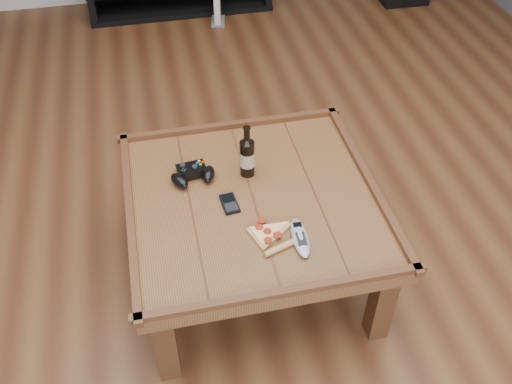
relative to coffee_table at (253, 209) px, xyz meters
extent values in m
plane|color=#4B2715|center=(0.00, 0.00, -0.39)|extent=(6.00, 6.00, 0.00)
cube|color=#582C19|center=(0.00, 0.00, 0.03)|extent=(1.00, 1.00, 0.06)
cube|color=#3C1F10|center=(-0.42, -0.42, -0.20)|extent=(0.08, 0.08, 0.39)
cube|color=#3C1F10|center=(0.42, -0.42, -0.20)|extent=(0.08, 0.08, 0.39)
cube|color=#3C1F10|center=(-0.42, 0.42, -0.20)|extent=(0.08, 0.08, 0.39)
cube|color=#3C1F10|center=(0.42, 0.42, -0.20)|extent=(0.08, 0.08, 0.39)
cube|color=#3C1F10|center=(0.00, 0.48, 0.07)|extent=(1.03, 0.03, 0.03)
cube|color=#3C1F10|center=(0.00, -0.48, 0.07)|extent=(1.03, 0.03, 0.03)
cube|color=#3C1F10|center=(0.48, 0.00, 0.07)|extent=(0.03, 1.03, 0.03)
cube|color=#3C1F10|center=(-0.48, 0.00, 0.07)|extent=(0.03, 1.03, 0.03)
cube|color=black|center=(0.00, 2.75, -0.37)|extent=(1.40, 0.45, 0.04)
cylinder|color=black|center=(0.01, 0.15, 0.14)|extent=(0.06, 0.06, 0.16)
cone|color=black|center=(0.01, 0.15, 0.24)|extent=(0.06, 0.06, 0.03)
cylinder|color=black|center=(0.01, 0.15, 0.27)|extent=(0.02, 0.02, 0.06)
cylinder|color=black|center=(0.01, 0.15, 0.30)|extent=(0.03, 0.03, 0.01)
cylinder|color=tan|center=(0.01, 0.15, 0.14)|extent=(0.06, 0.06, 0.07)
cube|color=black|center=(-0.22, 0.19, 0.09)|extent=(0.13, 0.09, 0.04)
ellipsoid|color=black|center=(-0.28, 0.14, 0.08)|extent=(0.09, 0.11, 0.05)
ellipsoid|color=black|center=(-0.15, 0.15, 0.08)|extent=(0.08, 0.11, 0.05)
cylinder|color=black|center=(-0.25, 0.20, 0.11)|extent=(0.02, 0.02, 0.01)
cylinder|color=black|center=(-0.21, 0.18, 0.11)|extent=(0.02, 0.02, 0.01)
cylinder|color=yellow|center=(-0.18, 0.21, 0.11)|extent=(0.01, 0.01, 0.01)
cylinder|color=red|center=(-0.17, 0.20, 0.11)|extent=(0.01, 0.01, 0.01)
cylinder|color=#0C33CC|center=(-0.19, 0.20, 0.11)|extent=(0.01, 0.01, 0.01)
cylinder|color=#0C9919|center=(-0.18, 0.19, 0.11)|extent=(0.01, 0.01, 0.01)
cylinder|color=tan|center=(0.04, -0.29, 0.07)|extent=(0.13, 0.06, 0.02)
cylinder|color=maroon|center=(0.00, -0.25, 0.08)|extent=(0.03, 0.03, 0.00)
cylinder|color=maroon|center=(0.04, -0.23, 0.08)|extent=(0.03, 0.03, 0.00)
cylinder|color=maroon|center=(0.01, -0.20, 0.08)|extent=(0.03, 0.03, 0.00)
cylinder|color=maroon|center=(-0.01, -0.18, 0.08)|extent=(0.03, 0.03, 0.00)
cylinder|color=maroon|center=(0.00, -0.14, 0.08)|extent=(0.03, 0.03, 0.00)
cube|color=black|center=(-0.10, -0.02, 0.07)|extent=(0.07, 0.12, 0.01)
cube|color=black|center=(-0.10, 0.01, 0.07)|extent=(0.05, 0.05, 0.00)
cube|color=black|center=(-0.10, -0.04, 0.07)|extent=(0.05, 0.05, 0.00)
ellipsoid|color=#9BA1A8|center=(0.12, -0.26, 0.07)|extent=(0.07, 0.20, 0.03)
cube|color=black|center=(0.13, -0.20, 0.09)|extent=(0.03, 0.03, 0.00)
cube|color=black|center=(0.12, -0.28, 0.09)|extent=(0.04, 0.07, 0.00)
cube|color=slate|center=(0.25, 2.43, -0.38)|extent=(0.13, 0.19, 0.02)
cube|color=white|center=(0.25, 2.43, -0.27)|extent=(0.08, 0.16, 0.21)
camera|label=1|loc=(-0.34, -1.61, 1.63)|focal=40.00mm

